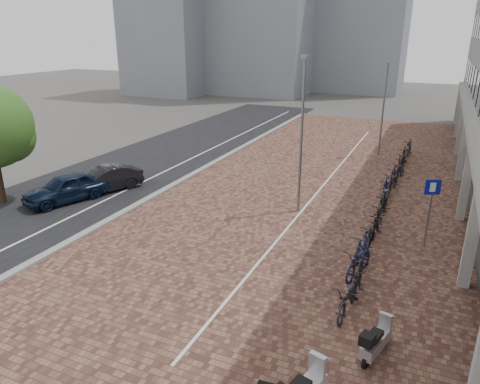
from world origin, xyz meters
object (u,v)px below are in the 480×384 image
object	(u,v)px
scooter_front	(376,340)
car_navy	(66,188)
parking_sign	(431,202)
car_dark	(104,180)

from	to	relation	value
scooter_front	car_navy	bearing A→B (deg)	176.23
parking_sign	car_navy	bearing A→B (deg)	162.53
scooter_front	parking_sign	distance (m)	7.20
car_navy	scooter_front	world-z (taller)	car_navy
parking_sign	car_dark	bearing A→B (deg)	155.82
car_dark	parking_sign	world-z (taller)	parking_sign
car_dark	parking_sign	xyz separation A→B (m)	(15.40, -0.13, 1.24)
car_dark	scooter_front	xyz separation A→B (m)	(14.58, -7.15, -0.13)
car_dark	car_navy	bearing A→B (deg)	-87.19
car_dark	parking_sign	size ratio (longest dim) A/B	1.41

